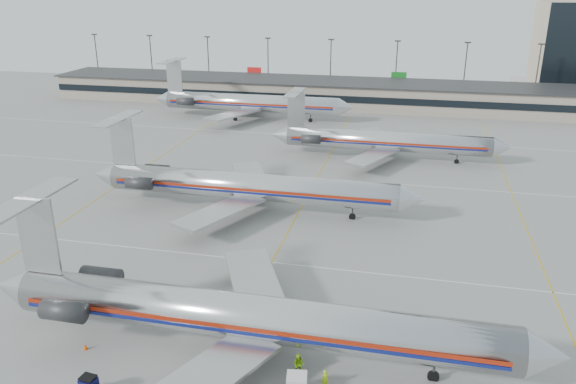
# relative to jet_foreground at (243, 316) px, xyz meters

# --- Properties ---
(ground) EXTENTS (260.00, 260.00, 0.00)m
(ground) POSITION_rel_jet_foreground_xyz_m (-1.81, 6.71, -3.77)
(ground) COLOR gray
(ground) RESTS_ON ground
(apron_markings) EXTENTS (160.00, 0.15, 0.02)m
(apron_markings) POSITION_rel_jet_foreground_xyz_m (-1.81, 16.71, -3.76)
(apron_markings) COLOR silver
(apron_markings) RESTS_ON ground
(terminal) EXTENTS (162.00, 17.00, 6.25)m
(terminal) POSITION_rel_jet_foreground_xyz_m (-1.81, 104.69, -0.61)
(terminal) COLOR gray
(terminal) RESTS_ON ground
(light_mast_row) EXTENTS (163.60, 0.40, 15.28)m
(light_mast_row) POSITION_rel_jet_foreground_xyz_m (-1.81, 118.71, 4.82)
(light_mast_row) COLOR #38383D
(light_mast_row) RESTS_ON ground
(jet_foreground) EXTENTS (49.57, 29.19, 12.98)m
(jet_foreground) POSITION_rel_jet_foreground_xyz_m (0.00, 0.00, 0.00)
(jet_foreground) COLOR silver
(jet_foreground) RESTS_ON ground
(jet_second_row) EXTENTS (47.50, 27.97, 12.43)m
(jet_second_row) POSITION_rel_jet_foreground_xyz_m (-9.48, 31.18, -0.16)
(jet_second_row) COLOR silver
(jet_second_row) RESTS_ON ground
(jet_third_row) EXTENTS (42.49, 26.14, 11.62)m
(jet_third_row) POSITION_rel_jet_foreground_xyz_m (7.54, 59.87, -0.39)
(jet_third_row) COLOR silver
(jet_third_row) RESTS_ON ground
(jet_back_row) EXTENTS (47.89, 29.46, 13.10)m
(jet_back_row) POSITION_rel_jet_foreground_xyz_m (-24.98, 84.77, 0.04)
(jet_back_row) COLOR silver
(jet_back_row) RESTS_ON ground
(belt_loader) EXTENTS (4.31, 2.43, 2.21)m
(belt_loader) POSITION_rel_jet_foreground_xyz_m (0.17, 0.61, -3.17)
(belt_loader) COLOR gray
(belt_loader) RESTS_ON ground
(ramp_worker_near) EXTENTS (0.68, 0.59, 1.57)m
(ramp_worker_near) POSITION_rel_jet_foreground_xyz_m (7.52, -2.75, -2.98)
(ramp_worker_near) COLOR #B2DA14
(ramp_worker_near) RESTS_ON ground
(ramp_worker_far) EXTENTS (0.99, 0.80, 1.96)m
(ramp_worker_far) POSITION_rel_jet_foreground_xyz_m (5.19, -1.72, -2.79)
(ramp_worker_far) COLOR #98DC14
(ramp_worker_far) RESTS_ON ground
(cone_left) EXTENTS (0.55, 0.55, 0.56)m
(cone_left) POSITION_rel_jet_foreground_xyz_m (-13.65, -2.54, -3.48)
(cone_left) COLOR #E24D07
(cone_left) RESTS_ON ground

